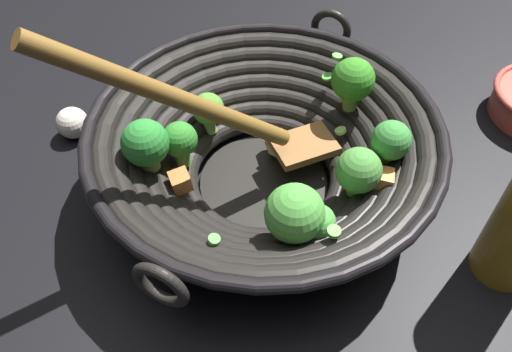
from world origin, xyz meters
TOP-DOWN VIEW (x-y plane):
  - ground_plane at (0.00, 0.00)m, footprint 4.00×4.00m
  - wok at (0.00, 0.00)m, footprint 0.41×0.39m
  - garlic_bulb at (0.12, -0.23)m, footprint 0.04×0.04m

SIDE VIEW (x-z plane):
  - ground_plane at x=0.00m, z-range 0.00..0.00m
  - garlic_bulb at x=0.12m, z-range 0.00..0.04m
  - wok at x=0.00m, z-range -0.07..0.20m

